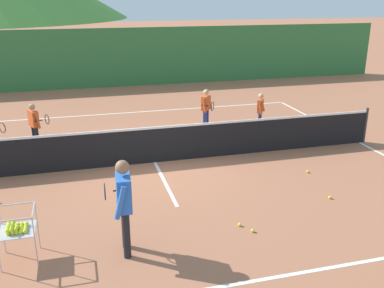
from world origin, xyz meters
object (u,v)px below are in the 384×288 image
Objects in this scene: tennis_ball_1 at (253,231)px; tennis_ball_2 at (308,171)px; ball_cart at (16,228)px; tennis_ball_3 at (240,225)px; student_3 at (260,108)px; tennis_net at (154,144)px; tennis_ball_5 at (330,197)px; instructor at (123,199)px; student_1 at (34,122)px; student_2 at (206,106)px.

tennis_ball_2 is (2.40, 2.27, 0.00)m from tennis_ball_1.
tennis_ball_1 is at bearing -2.60° from ball_cart.
student_3 is at bearing 63.23° from tennis_ball_3.
student_3 reaches higher than tennis_net.
tennis_ball_5 is at bearing 21.79° from tennis_ball_1.
tennis_ball_3 is at bearing -165.65° from tennis_ball_5.
student_3 is at bearing 49.73° from instructor.
instructor is 6.26m from student_1.
student_1 is 5.20m from student_2.
instructor is (-1.22, -3.98, 0.51)m from tennis_net.
instructor is 7.24m from student_2.
tennis_net reaches higher than ball_cart.
ball_cart is 13.22× the size of tennis_ball_5.
student_3 is 5.12m from tennis_ball_5.
tennis_ball_3 is (-2.84, -5.63, -0.69)m from student_3.
tennis_net is 14.10× the size of ball_cart.
tennis_net is 186.41× the size of tennis_ball_2.
student_1 is 8.15m from tennis_ball_5.
instructor is 24.76× the size of tennis_ball_3.
instructor reaches higher than student_1.
tennis_ball_5 is at bearing -43.37° from tennis_net.
tennis_ball_2 is at bearing 38.05° from tennis_ball_3.
tennis_net reaches higher than tennis_ball_1.
tennis_ball_1 is at bearing -114.46° from student_3.
student_1 is 1.44× the size of ball_cart.
student_2 is (2.14, 2.43, 0.30)m from tennis_net.
tennis_ball_1 is (2.34, 0.04, -0.98)m from instructor.
student_3 is (5.03, 5.93, -0.29)m from instructor.
tennis_ball_2 is at bearing 25.94° from instructor.
student_3 is (3.80, 1.95, 0.22)m from tennis_net.
student_1 is (-3.05, 2.00, 0.28)m from tennis_net.
instructor is 24.76× the size of tennis_ball_5.
student_1 is at bearing 106.98° from instructor.
student_1 reaches higher than tennis_ball_1.
ball_cart is (-5.09, -6.19, -0.20)m from student_2.
student_3 reaches higher than tennis_ball_5.
tennis_ball_5 is (3.27, -3.09, -0.47)m from tennis_net.
tennis_ball_2 is at bearing 43.40° from tennis_ball_1.
student_2 is (5.19, 0.43, 0.02)m from student_1.
tennis_ball_1 and tennis_ball_5 have the same top height.
tennis_ball_3 is (3.92, 0.08, -0.56)m from ball_cart.
student_1 is 19.07× the size of tennis_ball_3.
student_2 is 6.27m from tennis_ball_3.
ball_cart is 3.96m from tennis_ball_3.
student_1 is 7.30m from tennis_ball_1.
instructor is 1.87× the size of ball_cart.
tennis_ball_5 is (6.22, 0.67, -0.56)m from ball_cart.
tennis_ball_5 is at bearing 6.16° from ball_cart.
student_1 is 19.07× the size of tennis_ball_5.
ball_cart is 4.12m from tennis_ball_1.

